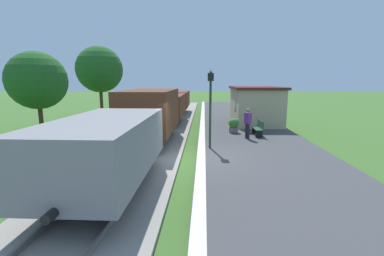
{
  "coord_description": "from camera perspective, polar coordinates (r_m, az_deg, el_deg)",
  "views": [
    {
      "loc": [
        0.5,
        -10.73,
        3.45
      ],
      "look_at": [
        -0.11,
        2.63,
        1.03
      ],
      "focal_mm": 24.33,
      "sensor_mm": 36.0,
      "label": 1
    }
  ],
  "objects": [
    {
      "name": "ground_plane",
      "position": [
        11.28,
        -0.04,
        -7.55
      ],
      "size": [
        160.0,
        160.0,
        0.0
      ],
      "primitive_type": "plane",
      "color": "#3D6628"
    },
    {
      "name": "platform_slab",
      "position": [
        11.55,
        16.14,
        -6.88
      ],
      "size": [
        6.0,
        60.0,
        0.25
      ],
      "primitive_type": "cube",
      "color": "#424244",
      "rests_on": "ground"
    },
    {
      "name": "platform_edge_stripe",
      "position": [
        11.2,
        2.02,
        -6.33
      ],
      "size": [
        0.36,
        60.0,
        0.01
      ],
      "primitive_type": "cube",
      "color": "silver",
      "rests_on": "platform_slab"
    },
    {
      "name": "track_ballast",
      "position": [
        11.62,
        -12.03,
        -6.94
      ],
      "size": [
        3.8,
        60.0,
        0.12
      ],
      "primitive_type": "cube",
      "color": "gray",
      "rests_on": "ground"
    },
    {
      "name": "rail_near",
      "position": [
        11.42,
        -8.54,
        -6.44
      ],
      "size": [
        0.07,
        60.0,
        0.14
      ],
      "primitive_type": "cube",
      "color": "slate",
      "rests_on": "track_ballast"
    },
    {
      "name": "rail_far",
      "position": [
        11.78,
        -15.47,
        -6.18
      ],
      "size": [
        0.07,
        60.0,
        0.14
      ],
      "primitive_type": "cube",
      "color": "slate",
      "rests_on": "track_ballast"
    },
    {
      "name": "freight_train",
      "position": [
        17.4,
        -7.0,
        3.69
      ],
      "size": [
        2.5,
        26.0,
        2.72
      ],
      "color": "gray",
      "rests_on": "rail_near"
    },
    {
      "name": "station_hut",
      "position": [
        20.58,
        13.59,
        4.97
      ],
      "size": [
        3.5,
        5.8,
        2.78
      ],
      "color": "tan",
      "rests_on": "platform_slab"
    },
    {
      "name": "bench_near_hut",
      "position": [
        15.88,
        14.35,
        0.05
      ],
      "size": [
        0.42,
        1.5,
        0.91
      ],
      "color": "#1E4C2D",
      "rests_on": "platform_slab"
    },
    {
      "name": "person_waiting",
      "position": [
        14.84,
        12.13,
        1.24
      ],
      "size": [
        0.39,
        0.45,
        1.71
      ],
      "rotation": [
        0.0,
        0.0,
        3.64
      ],
      "color": "black",
      "rests_on": "platform_slab"
    },
    {
      "name": "potted_planter",
      "position": [
        16.49,
        9.12,
        0.61
      ],
      "size": [
        0.64,
        0.64,
        0.92
      ],
      "color": "slate",
      "rests_on": "platform_slab"
    },
    {
      "name": "lamp_post_near",
      "position": [
        12.31,
        4.07,
        7.22
      ],
      "size": [
        0.28,
        0.28,
        3.7
      ],
      "color": "#193823",
      "rests_on": "platform_slab"
    },
    {
      "name": "tree_trackside_mid",
      "position": [
        19.95,
        -30.84,
        8.9
      ],
      "size": [
        3.73,
        3.73,
        5.35
      ],
      "color": "#4C3823",
      "rests_on": "ground"
    },
    {
      "name": "tree_trackside_far",
      "position": [
        25.03,
        -19.62,
        11.98
      ],
      "size": [
        4.06,
        4.06,
        6.49
      ],
      "color": "#4C3823",
      "rests_on": "ground"
    }
  ]
}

